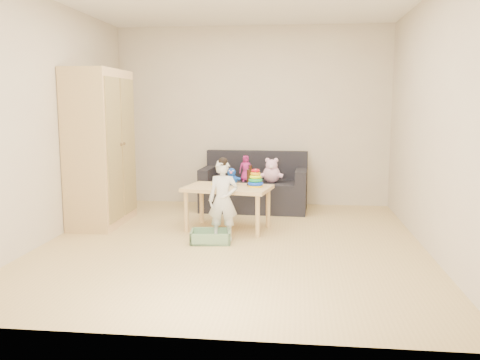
# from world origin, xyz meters

# --- Properties ---
(room) EXTENTS (4.50, 4.50, 4.50)m
(room) POSITION_xyz_m (0.00, 0.00, 1.30)
(room) COLOR tan
(room) RESTS_ON ground
(wardrobe) EXTENTS (0.53, 1.05, 1.89)m
(wardrobe) POSITION_xyz_m (-1.73, 0.73, 0.95)
(wardrobe) COLOR tan
(wardrobe) RESTS_ON ground
(sofa) EXTENTS (1.49, 0.80, 0.41)m
(sofa) POSITION_xyz_m (0.08, 1.76, 0.21)
(sofa) COLOR black
(sofa) RESTS_ON ground
(play_table) EXTENTS (1.08, 0.79, 0.52)m
(play_table) POSITION_xyz_m (-0.13, 0.60, 0.26)
(play_table) COLOR #E1B47B
(play_table) RESTS_ON ground
(storage_bin) EXTENTS (0.46, 0.37, 0.13)m
(storage_bin) POSITION_xyz_m (-0.24, 0.01, 0.06)
(storage_bin) COLOR gray
(storage_bin) RESTS_ON ground
(toddler) EXTENTS (0.33, 0.23, 0.86)m
(toddler) POSITION_xyz_m (-0.12, 0.13, 0.43)
(toddler) COLOR silver
(toddler) RESTS_ON ground
(pink_bear) EXTENTS (0.27, 0.24, 0.29)m
(pink_bear) POSITION_xyz_m (0.32, 1.67, 0.55)
(pink_bear) COLOR #FFBBDE
(pink_bear) RESTS_ON sofa
(doll) EXTENTS (0.21, 0.16, 0.36)m
(doll) POSITION_xyz_m (-0.04, 1.73, 0.59)
(doll) COLOR #B62277
(doll) RESTS_ON sofa
(ring_stacker) EXTENTS (0.19, 0.19, 0.21)m
(ring_stacker) POSITION_xyz_m (0.19, 0.61, 0.60)
(ring_stacker) COLOR yellow
(ring_stacker) RESTS_ON play_table
(brown_bottle) EXTENTS (0.08, 0.08, 0.24)m
(brown_bottle) POSITION_xyz_m (0.12, 0.73, 0.62)
(brown_bottle) COLOR black
(brown_bottle) RESTS_ON play_table
(blue_plush) EXTENTS (0.18, 0.15, 0.21)m
(blue_plush) POSITION_xyz_m (-0.10, 0.72, 0.62)
(blue_plush) COLOR blue
(blue_plush) RESTS_ON play_table
(wooden_figure) EXTENTS (0.04, 0.03, 0.10)m
(wooden_figure) POSITION_xyz_m (-0.25, 0.60, 0.57)
(wooden_figure) COLOR brown
(wooden_figure) RESTS_ON play_table
(yellow_book) EXTENTS (0.26, 0.26, 0.01)m
(yellow_book) POSITION_xyz_m (-0.22, 0.74, 0.52)
(yellow_book) COLOR yellow
(yellow_book) RESTS_ON play_table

